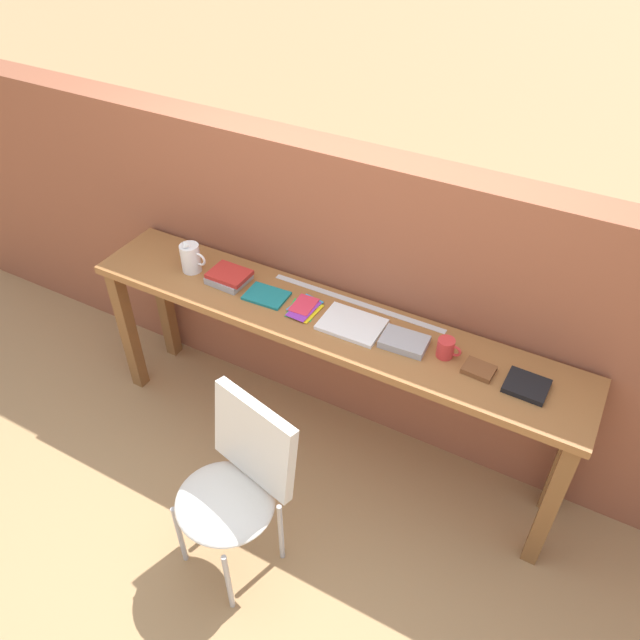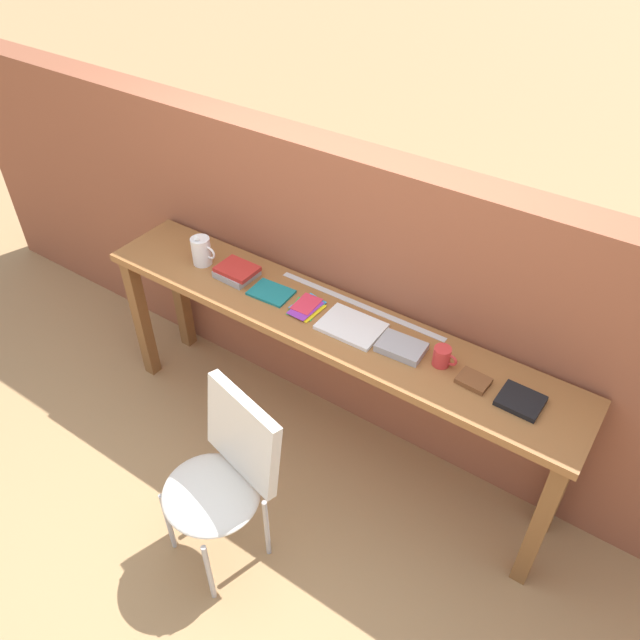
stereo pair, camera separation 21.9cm
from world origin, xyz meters
The scene contains 14 objects.
ground_plane centered at (0.00, 0.00, 0.00)m, with size 40.00×40.00×0.00m, color tan.
brick_wall_back centered at (0.00, 0.64, 0.79)m, with size 6.00×0.20×1.57m, color #935138.
sideboard centered at (0.00, 0.30, 0.74)m, with size 2.50×0.44×0.88m.
chair_white_moulded centered at (-0.01, -0.47, 0.53)m, with size 0.53×0.54×0.89m.
pitcher_white centered at (-0.78, 0.31, 0.96)m, with size 0.14×0.10×0.18m.
book_stack_leftmost centered at (-0.56, 0.32, 0.91)m, with size 0.20×0.17×0.06m.
magazine_cycling centered at (-0.33, 0.30, 0.89)m, with size 0.20×0.15×0.01m, color #19757A.
pamphlet_pile_colourful centered at (-0.12, 0.30, 0.89)m, with size 0.16×0.20×0.01m.
book_open_centre centered at (0.14, 0.30, 0.89)m, with size 0.29×0.21×0.02m, color white.
book_grey_hardcover centered at (0.40, 0.30, 0.90)m, with size 0.21×0.14×0.04m, color #9E9EA3.
mug centered at (0.58, 0.32, 0.92)m, with size 0.11×0.08×0.09m.
leather_journal_brown centered at (0.74, 0.30, 0.89)m, with size 0.13×0.10×0.02m, color brown.
book_repair_rightmost centered at (0.95, 0.30, 0.89)m, with size 0.17×0.15×0.02m, color black.
ruler_metal_back_edge centered at (0.08, 0.47, 0.88)m, with size 0.91×0.03×0.00m, color silver.
Camera 2 is at (1.25, -1.57, 2.76)m, focal length 35.00 mm.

